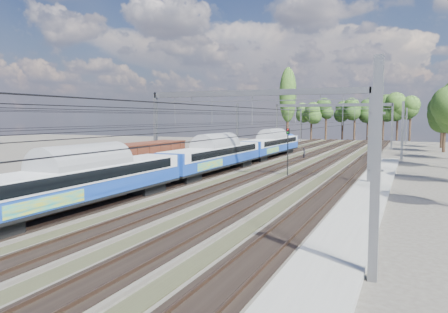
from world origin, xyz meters
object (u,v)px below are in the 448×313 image
at_px(worker, 304,154).
at_px(signal_far, 379,130).
at_px(freight_boxcar, 138,160).
at_px(emu_train, 214,151).
at_px(signal_near, 288,146).

bearing_deg(worker, signal_far, -1.78).
distance_m(freight_boxcar, signal_far, 73.68).
relative_size(emu_train, freight_boxcar, 4.52).
bearing_deg(signal_far, freight_boxcar, -121.73).
bearing_deg(signal_far, emu_train, -119.45).
relative_size(worker, signal_far, 0.32).
xyz_separation_m(emu_train, freight_boxcar, (-4.50, -7.75, -0.37)).
height_order(freight_boxcar, signal_far, signal_far).
distance_m(emu_train, signal_far, 65.15).
height_order(emu_train, signal_near, signal_near).
bearing_deg(signal_near, worker, 102.52).
bearing_deg(signal_near, freight_boxcar, -137.82).
bearing_deg(freight_boxcar, worker, 71.99).
distance_m(emu_train, freight_boxcar, 8.97).
height_order(emu_train, signal_far, signal_far).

